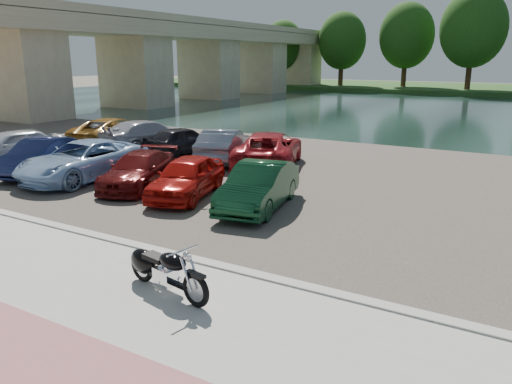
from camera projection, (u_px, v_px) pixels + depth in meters
ground at (134, 299)px, 9.79m from camera, size 200.00×200.00×0.00m
promenade at (94, 319)px, 8.94m from camera, size 60.00×6.00×0.10m
pink_path at (19, 359)px, 7.68m from camera, size 60.00×2.00×0.01m
kerb at (195, 261)px, 11.44m from camera, size 60.00×0.30×0.14m
parking_lot at (338, 182)px, 18.96m from camera, size 60.00×18.00×0.04m
river at (460, 113)px, 43.16m from camera, size 120.00×40.00×0.00m
far_bank at (497, 90)px, 69.79m from camera, size 120.00×24.00×0.60m
bridge at (203, 49)px, 56.19m from camera, size 7.00×56.00×8.55m
motorcycle at (161, 268)px, 9.85m from camera, size 2.31×0.86×1.05m
car_0 at (12, 147)px, 21.90m from camera, size 2.86×4.82×1.54m
car_1 at (41, 157)px, 20.02m from camera, size 2.74×4.59×1.43m
car_2 at (83, 160)px, 19.12m from camera, size 2.47×5.32×1.48m
car_3 at (139, 170)px, 18.02m from camera, size 3.01×4.59×1.24m
car_4 at (187, 177)px, 16.71m from camera, size 2.61×4.31×1.37m
car_5 at (259, 186)px, 15.44m from camera, size 2.27×4.46×1.40m
car_6 at (114, 131)px, 26.63m from camera, size 3.20×5.64×1.48m
car_7 at (148, 135)px, 25.30m from camera, size 3.07×5.53×1.52m
car_8 at (183, 140)px, 24.20m from camera, size 2.50×4.26×1.36m
car_9 at (224, 145)px, 22.50m from camera, size 2.98×4.73×1.47m
car_10 at (269, 149)px, 21.40m from camera, size 4.25×5.96×1.51m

